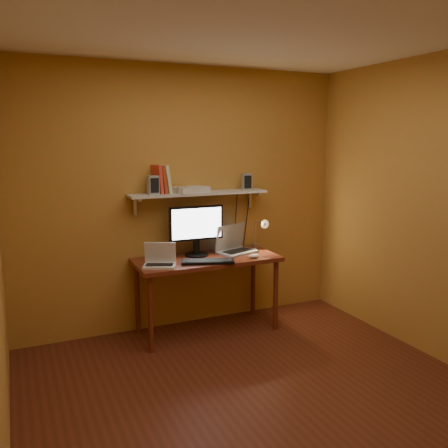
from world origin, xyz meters
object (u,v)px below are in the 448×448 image
shelf_camera (182,190)px  router (190,190)px  monitor (196,228)px  speaker_right (247,182)px  netbook (160,260)px  mouse (254,256)px  desk_lamp (261,229)px  speaker_left (153,185)px  desk (207,266)px  laptop (234,245)px  keyboard (208,262)px  wall_shelf (199,194)px

shelf_camera → router: size_ratio=0.31×
monitor → speaker_right: size_ratio=3.29×
shelf_camera → netbook: bearing=-143.2°
netbook → mouse: netbook is taller
mouse → speaker_right: speaker_right is taller
desk_lamp → router: 0.87m
speaker_left → speaker_right: 1.00m
desk → speaker_right: (0.53, 0.20, 0.79)m
desk → netbook: size_ratio=4.11×
laptop → speaker_right: 0.67m
monitor → keyboard: monitor is taller
wall_shelf → monitor: wall_shelf is taller
netbook → router: size_ratio=1.03×
laptop → netbook: laptop is taller
laptop → shelf_camera: size_ratio=4.30×
speaker_left → router: size_ratio=0.53×
desk → wall_shelf: (-0.00, 0.19, 0.69)m
desk → monitor: (-0.06, 0.13, 0.36)m
desk → wall_shelf: bearing=90.0°
router → speaker_left: bearing=-177.5°
laptop → mouse: 0.32m
mouse → monitor: bearing=150.1°
speaker_right → speaker_left: bearing=-168.4°
netbook → shelf_camera: 0.71m
wall_shelf → speaker_left: speaker_left is taller
desk_lamp → speaker_right: (-0.13, 0.07, 0.50)m
wall_shelf → netbook: size_ratio=4.11×
netbook → mouse: size_ratio=3.21×
wall_shelf → speaker_left: bearing=-178.3°
wall_shelf → monitor: (-0.06, -0.07, -0.33)m
desk → wall_shelf: size_ratio=1.00×
monitor → laptop: bearing=-0.9°
netbook → keyboard: (0.44, -0.08, -0.05)m
monitor → laptop: size_ratio=1.24×
speaker_left → shelf_camera: speaker_left is taller
speaker_right → shelf_camera: bearing=-163.9°
speaker_right → monitor: bearing=-162.5°
shelf_camera → wall_shelf: bearing=18.3°
desk → shelf_camera: bearing=147.3°
desk → laptop: (0.35, 0.11, 0.16)m
wall_shelf → monitor: 0.34m
desk → wall_shelf: 0.72m
mouse → speaker_left: speaker_left is taller
keyboard → shelf_camera: shelf_camera is taller
wall_shelf → monitor: size_ratio=2.55×
speaker_right → router: bearing=-169.3°
netbook → desk_lamp: size_ratio=0.91×
desk → keyboard: bearing=-109.7°
netbook → mouse: 0.92m
laptop → keyboard: (-0.41, -0.29, -0.06)m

